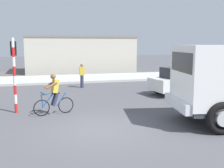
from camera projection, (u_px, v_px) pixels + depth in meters
The scene contains 7 objects.
ground_plane at pixel (103, 129), 9.60m from camera, with size 120.00×120.00×0.00m, color #4C4C51.
sidewalk_far at pixel (63, 79), 22.80m from camera, with size 80.00×5.00×0.16m, color #ADADA8.
cyclist at pixel (54, 94), 11.50m from camera, with size 1.69×0.60×1.72m.
traffic_light_pole at pixel (14, 65), 11.68m from camera, with size 0.24×0.43×3.20m.
car_red_near at pixel (183, 81), 16.16m from camera, with size 4.19×2.27×1.60m.
pedestrian_near_kerb at pixel (82, 75), 18.65m from camera, with size 0.34×0.22×1.62m.
building_mid_block at pixel (79, 54), 29.92m from camera, with size 11.37×5.98×3.75m.
Camera 1 is at (-2.19, -9.02, 2.94)m, focal length 44.28 mm.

